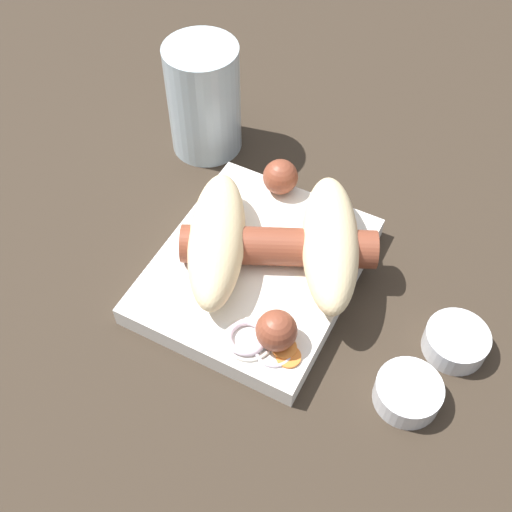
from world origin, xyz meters
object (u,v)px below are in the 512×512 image
object	(u,v)px
condiment_cup_far	(455,342)
drink_glass	(204,99)
food_tray	(256,270)
condiment_cup_near	(407,393)
bread_roll	(273,240)
sausage	(279,247)

from	to	relation	value
condiment_cup_far	drink_glass	bearing A→B (deg)	-111.47
food_tray	condiment_cup_near	xyz separation A→B (m)	(0.05, 0.17, -0.00)
condiment_cup_far	bread_roll	bearing A→B (deg)	-90.39
drink_glass	bread_roll	bearing A→B (deg)	49.08
sausage	condiment_cup_far	size ratio (longest dim) A/B	3.53
bread_roll	drink_glass	world-z (taller)	drink_glass
condiment_cup_near	condiment_cup_far	size ratio (longest dim) A/B	1.00
condiment_cup_near	drink_glass	xyz separation A→B (m)	(-0.19, -0.30, 0.05)
bread_roll	condiment_cup_far	size ratio (longest dim) A/B	3.70
food_tray	condiment_cup_far	size ratio (longest dim) A/B	3.77
bread_roll	sausage	bearing A→B (deg)	105.84
food_tray	drink_glass	xyz separation A→B (m)	(-0.14, -0.13, 0.05)
condiment_cup_near	drink_glass	distance (m)	0.36
condiment_cup_near	condiment_cup_far	bearing A→B (deg)	162.35
food_tray	drink_glass	distance (m)	0.20
condiment_cup_near	condiment_cup_far	xyz separation A→B (m)	(-0.06, 0.02, 0.00)
sausage	drink_glass	bearing A→B (deg)	-129.70
food_tray	sausage	bearing A→B (deg)	131.70
bread_roll	condiment_cup_near	size ratio (longest dim) A/B	3.70
sausage	condiment_cup_far	world-z (taller)	sausage
bread_roll	condiment_cup_far	distance (m)	0.18
bread_roll	condiment_cup_far	world-z (taller)	bread_roll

